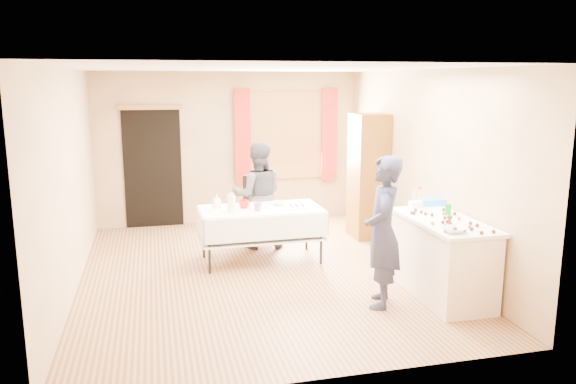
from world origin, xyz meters
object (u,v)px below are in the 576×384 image
object	(u,v)px
girl	(383,232)
woman	(258,195)
cabinet	(368,176)
counter	(442,258)
party_table	(261,230)
chair	(261,221)

from	to	relation	value
girl	woman	xyz separation A→B (m)	(-0.91, 2.49, -0.05)
cabinet	counter	world-z (taller)	cabinet
cabinet	counter	bearing A→B (deg)	-92.22
cabinet	woman	xyz separation A→B (m)	(-1.80, -0.18, -0.19)
counter	party_table	size ratio (longest dim) A/B	0.87
party_table	woman	size ratio (longest dim) A/B	1.07
party_table	chair	xyz separation A→B (m)	(0.20, 1.02, -0.14)
cabinet	counter	xyz separation A→B (m)	(-0.10, -2.58, -0.52)
cabinet	chair	distance (m)	1.82
party_table	girl	world-z (taller)	girl
counter	party_table	xyz separation A→B (m)	(-1.78, 1.74, -0.01)
chair	party_table	bearing A→B (deg)	-125.67
counter	woman	xyz separation A→B (m)	(-1.70, 2.40, 0.33)
cabinet	chair	world-z (taller)	cabinet
party_table	girl	distance (m)	2.12
counter	chair	xyz separation A→B (m)	(-1.58, 2.76, -0.15)
counter	girl	distance (m)	0.88
party_table	woman	xyz separation A→B (m)	(0.08, 0.66, 0.34)
counter	girl	size ratio (longest dim) A/B	0.87
party_table	cabinet	bearing A→B (deg)	23.06
chair	girl	distance (m)	3.01
counter	party_table	world-z (taller)	counter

